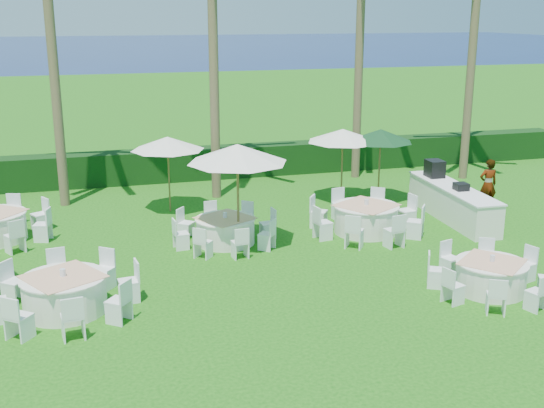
# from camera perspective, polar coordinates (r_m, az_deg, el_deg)

# --- Properties ---
(ground) EXTENTS (120.00, 120.00, 0.00)m
(ground) POSITION_cam_1_polar(r_m,az_deg,el_deg) (15.37, -3.10, -8.38)
(ground) COLOR #13500D
(ground) RESTS_ON ground
(hedge) EXTENTS (34.00, 1.00, 1.20)m
(hedge) POSITION_cam_1_polar(r_m,az_deg,el_deg) (26.49, -8.91, 3.22)
(hedge) COLOR black
(hedge) RESTS_ON ground
(ocean) EXTENTS (260.00, 260.00, 0.00)m
(ocean) POSITION_cam_1_polar(r_m,az_deg,el_deg) (115.90, -14.66, 12.23)
(ocean) COLOR #070E49
(ocean) RESTS_ON ground
(banquet_table_a) EXTENTS (3.24, 3.24, 0.97)m
(banquet_table_a) POSITION_cam_1_polar(r_m,az_deg,el_deg) (15.53, -16.97, -7.11)
(banquet_table_a) COLOR white
(banquet_table_a) RESTS_ON ground
(banquet_table_c) EXTENTS (2.87, 2.87, 0.89)m
(banquet_table_c) POSITION_cam_1_polar(r_m,az_deg,el_deg) (16.69, 17.84, -5.72)
(banquet_table_c) COLOR white
(banquet_table_c) RESTS_ON ground
(banquet_table_e) EXTENTS (2.97, 2.97, 0.90)m
(banquet_table_e) POSITION_cam_1_polar(r_m,az_deg,el_deg) (19.15, -3.93, -2.17)
(banquet_table_e) COLOR white
(banquet_table_e) RESTS_ON ground
(banquet_table_f) EXTENTS (3.37, 3.37, 1.01)m
(banquet_table_f) POSITION_cam_1_polar(r_m,az_deg,el_deg) (20.20, 7.86, -1.16)
(banquet_table_f) COLOR white
(banquet_table_f) RESTS_ON ground
(umbrella_b) EXTENTS (2.73, 2.73, 2.90)m
(umbrella_b) POSITION_cam_1_polar(r_m,az_deg,el_deg) (18.20, -2.91, 4.24)
(umbrella_b) COLOR brown
(umbrella_b) RESTS_ON ground
(umbrella_c) EXTENTS (2.36, 2.36, 2.46)m
(umbrella_c) POSITION_cam_1_polar(r_m,az_deg,el_deg) (22.00, -8.73, 5.03)
(umbrella_c) COLOR brown
(umbrella_c) RESTS_ON ground
(umbrella_d) EXTENTS (2.43, 2.43, 2.50)m
(umbrella_d) POSITION_cam_1_polar(r_m,az_deg,el_deg) (23.10, 5.95, 5.73)
(umbrella_d) COLOR brown
(umbrella_d) RESTS_ON ground
(umbrella_green) EXTENTS (2.18, 2.18, 2.50)m
(umbrella_green) POSITION_cam_1_polar(r_m,az_deg,el_deg) (23.24, 9.08, 5.67)
(umbrella_green) COLOR brown
(umbrella_green) RESTS_ON ground
(buffet_table) EXTENTS (1.13, 4.54, 1.60)m
(buffet_table) POSITION_cam_1_polar(r_m,az_deg,el_deg) (22.06, 14.82, 0.23)
(buffet_table) COLOR white
(buffet_table) RESTS_ON ground
(staff_person) EXTENTS (0.64, 0.45, 1.68)m
(staff_person) POSITION_cam_1_polar(r_m,az_deg,el_deg) (23.36, 17.62, 1.58)
(staff_person) COLOR gray
(staff_person) RESTS_ON ground
(palm_b) EXTENTS (4.29, 4.34, 9.88)m
(palm_b) POSITION_cam_1_polar(r_m,az_deg,el_deg) (23.20, -17.98, 12.90)
(palm_b) COLOR brown
(palm_b) RESTS_ON ground
(palm_c) EXTENTS (4.39, 4.19, 10.48)m
(palm_c) POSITION_cam_1_polar(r_m,az_deg,el_deg) (23.23, -4.97, 14.34)
(palm_c) COLOR brown
(palm_c) RESTS_ON ground
(palm_d) EXTENTS (4.38, 4.21, 8.82)m
(palm_d) POSITION_cam_1_polar(r_m,az_deg,el_deg) (26.39, 7.32, 12.61)
(palm_d) COLOR brown
(palm_d) RESTS_ON ground
(palm_e) EXTENTS (4.22, 4.38, 8.56)m
(palm_e) POSITION_cam_1_polar(r_m,az_deg,el_deg) (27.06, 16.40, 11.90)
(palm_e) COLOR brown
(palm_e) RESTS_ON ground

